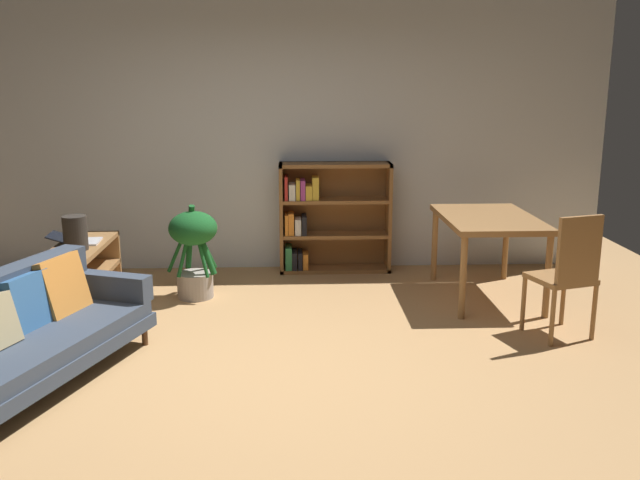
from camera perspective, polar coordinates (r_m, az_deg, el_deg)
ground_plane at (r=4.83m, az=-4.22°, el=-10.62°), size 8.16×8.16×0.00m
back_wall_panel at (r=7.14m, az=-3.77°, el=8.40°), size 6.80×0.10×2.70m
fabric_couch at (r=4.87m, az=-23.58°, el=-7.03°), size 1.33×2.01×0.73m
media_console at (r=6.35m, az=-19.02°, el=-2.79°), size 0.41×1.12×0.55m
open_laptop at (r=6.37m, az=-19.36°, el=-0.01°), size 0.44×0.31×0.09m
desk_speaker at (r=6.08m, az=-19.52°, el=0.55°), size 0.20×0.20×0.29m
potted_floor_plant at (r=6.29m, az=-10.36°, el=-0.43°), size 0.47×0.43×0.86m
dining_table at (r=6.34m, az=13.69°, el=1.21°), size 0.81×1.24×0.75m
dining_chair_near at (r=5.51m, az=19.75°, el=-2.40°), size 0.51×0.50×0.97m
bookshelf at (r=7.08m, az=0.59°, el=1.87°), size 1.13×0.31×1.12m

